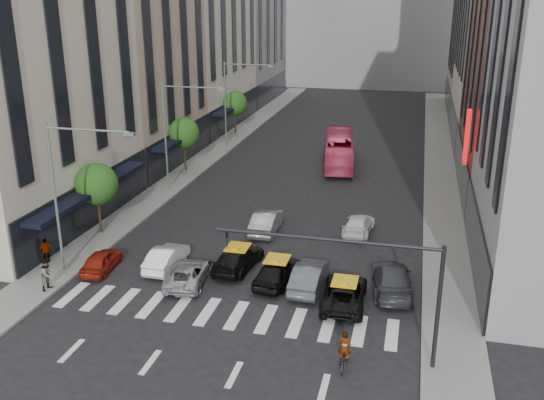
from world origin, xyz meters
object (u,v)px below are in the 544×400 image
Objects in this scene: car_red at (101,261)px; bus at (339,150)px; streetlamp_mid at (176,123)px; car_white_front at (167,257)px; pedestrian_near at (48,274)px; motorcycle at (344,358)px; pedestrian_far at (46,250)px; taxi_left at (238,258)px; streetlamp_near at (68,179)px; streetlamp_far at (234,93)px; taxi_center at (277,271)px.

car_red is 28.81m from bus.
streetlamp_mid is at bearing 36.22° from bus.
car_white_front is 2.26× the size of pedestrian_near.
motorcycle is at bearing -52.59° from streetlamp_mid.
streetlamp_mid is 16.25m from pedestrian_far.
taxi_left is 0.44× the size of bus.
pedestrian_near is at bearing 91.23° from pedestrian_far.
taxi_left reaches higher than car_white_front.
pedestrian_near is at bearing -98.32° from streetlamp_near.
motorcycle is (7.56, -8.71, -0.23)m from taxi_left.
streetlamp_mid and streetlamp_far have the same top height.
car_red is at bearing -16.38° from pedestrian_near.
streetlamp_far is 31.76m from pedestrian_far.
bus reaches higher than pedestrian_near.
streetlamp_near is at bearing -18.83° from motorcycle.
car_white_front reaches higher than motorcycle.
car_white_front is at bearing 66.80° from bus.
streetlamp_near is at bearing 58.88° from bus.
taxi_center is 25.87m from bus.
streetlamp_far reaches higher than taxi_left.
car_white_front is 0.95× the size of taxi_center.
taxi_center is at bearing -68.69° from streetlamp_far.
car_red is 2.09× the size of motorcycle.
streetlamp_mid is at bearing 7.70° from pedestrian_near.
pedestrian_far is at bearing 53.90° from bus.
bus reaches higher than car_red.
car_red is 2.40× the size of pedestrian_far.
streetlamp_near is 1.00× the size of streetlamp_mid.
pedestrian_near is (-9.46, -5.36, 0.38)m from taxi_left.
streetlamp_near is at bearing -90.00° from streetlamp_far.
motorcycle is (4.74, -33.26, -1.05)m from bus.
motorcycle is at bearing -92.33° from pedestrian_near.
car_red is 2.02× the size of pedestrian_near.
pedestrian_near reaches higher than taxi_left.
pedestrian_near is (-12.28, -29.90, -0.45)m from bus.
streetlamp_far is 30.82m from car_white_front.
taxi_center is 14.44m from pedestrian_far.
car_white_front is at bearing 22.55° from streetlamp_near.
car_white_front is at bearing -70.90° from streetlamp_mid.
pedestrian_far is at bearing -99.51° from streetlamp_mid.
streetlamp_far reaches higher than pedestrian_far.
streetlamp_mid is at bearing -132.98° from pedestrian_far.
taxi_left reaches higher than motorcycle.
streetlamp_far reaches higher than taxi_center.
car_red is 0.89× the size of car_white_front.
streetlamp_near is 5.42m from pedestrian_near.
taxi_center is at bearing 161.42° from taxi_left.
streetlamp_mid reaches higher than car_red.
taxi_left is (9.11, -13.08, -5.21)m from streetlamp_mid.
taxi_center is 2.84× the size of pedestrian_far.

